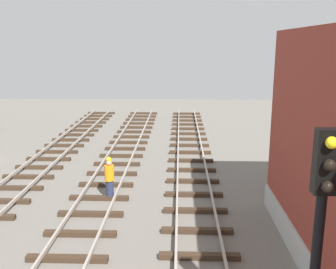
{
  "coord_description": "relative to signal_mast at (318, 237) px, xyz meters",
  "views": [
    {
      "loc": [
        0.18,
        -5.64,
        6.42
      ],
      "look_at": [
        -0.39,
        12.64,
        2.11
      ],
      "focal_mm": 41.11,
      "sensor_mm": 36.0,
      "label": 1
    }
  ],
  "objects": [
    {
      "name": "track_worker_foreground",
      "position": [
        -5.31,
        9.15,
        -2.29
      ],
      "size": [
        0.4,
        0.4,
        1.87
      ],
      "color": "#262D4C",
      "rests_on": "ground"
    },
    {
      "name": "signal_mast",
      "position": [
        0.0,
        0.0,
        0.0
      ],
      "size": [
        0.36,
        0.4,
        5.1
      ],
      "color": "black",
      "rests_on": "ground"
    }
  ]
}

